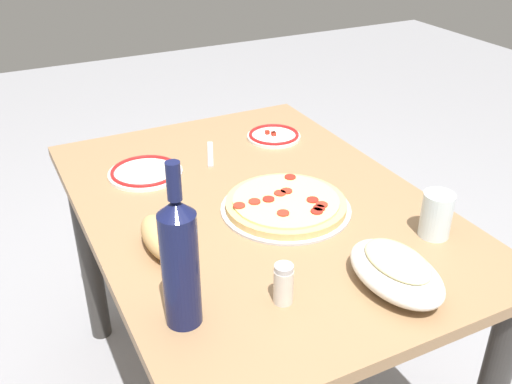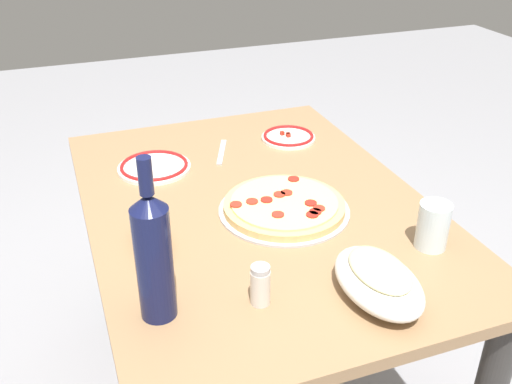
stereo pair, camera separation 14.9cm
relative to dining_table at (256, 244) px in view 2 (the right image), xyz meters
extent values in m
cube|color=#93704C|center=(0.00, 0.00, 0.12)|extent=(1.19, 0.85, 0.03)
cylinder|color=#33302D|center=(-0.53, -0.36, -0.25)|extent=(0.07, 0.07, 0.70)
cylinder|color=#33302D|center=(-0.53, 0.36, -0.25)|extent=(0.07, 0.07, 0.70)
cylinder|color=#B7B7BC|center=(0.07, 0.05, 0.13)|extent=(0.33, 0.33, 0.01)
cylinder|color=#DBB26B|center=(0.07, 0.05, 0.15)|extent=(0.31, 0.31, 0.02)
cylinder|color=#EFD684|center=(0.07, 0.05, 0.16)|extent=(0.27, 0.27, 0.01)
cylinder|color=maroon|center=(0.10, 0.11, 0.16)|extent=(0.03, 0.03, 0.00)
cylinder|color=#B22D1E|center=(0.13, 0.11, 0.16)|extent=(0.03, 0.03, 0.00)
cylinder|color=#B22D1E|center=(0.13, 0.01, 0.16)|extent=(0.03, 0.03, 0.00)
cylinder|color=#B22D1E|center=(0.03, 0.07, 0.16)|extent=(0.03, 0.03, 0.00)
cylinder|color=#B22D1E|center=(0.05, -0.07, 0.16)|extent=(0.03, 0.03, 0.00)
cylinder|color=maroon|center=(0.14, 0.10, 0.16)|extent=(0.03, 0.03, 0.00)
cylinder|color=maroon|center=(0.05, 0.01, 0.16)|extent=(0.03, 0.03, 0.00)
cylinder|color=maroon|center=(-0.03, 0.12, 0.16)|extent=(0.03, 0.03, 0.00)
cylinder|color=#B22D1E|center=(0.04, 0.05, 0.16)|extent=(0.03, 0.03, 0.00)
cylinder|color=maroon|center=(0.15, 0.09, 0.16)|extent=(0.03, 0.03, 0.00)
cylinder|color=#B22D1E|center=(0.04, -0.03, 0.16)|extent=(0.03, 0.03, 0.00)
ellipsoid|color=white|center=(0.44, 0.10, 0.17)|extent=(0.24, 0.15, 0.07)
ellipsoid|color=#AD2819|center=(0.44, 0.10, 0.18)|extent=(0.20, 0.12, 0.03)
ellipsoid|color=beige|center=(0.44, 0.10, 0.20)|extent=(0.17, 0.10, 0.02)
cylinder|color=#141942|center=(0.34, -0.32, 0.25)|extent=(0.07, 0.07, 0.24)
cone|color=#141942|center=(0.34, -0.32, 0.38)|extent=(0.07, 0.07, 0.03)
cylinder|color=#141942|center=(0.34, -0.32, 0.43)|extent=(0.03, 0.03, 0.07)
cylinder|color=silver|center=(0.32, 0.30, 0.19)|extent=(0.07, 0.07, 0.11)
cylinder|color=white|center=(-0.28, -0.21, 0.14)|extent=(0.21, 0.21, 0.01)
torus|color=red|center=(-0.28, -0.21, 0.14)|extent=(0.19, 0.19, 0.01)
cylinder|color=white|center=(-0.34, 0.23, 0.14)|extent=(0.17, 0.17, 0.01)
torus|color=red|center=(-0.34, 0.23, 0.14)|extent=(0.16, 0.16, 0.01)
cube|color=#AD2819|center=(-0.36, 0.22, 0.15)|extent=(0.01, 0.01, 0.01)
cube|color=#AD2819|center=(-0.34, 0.23, 0.15)|extent=(0.01, 0.01, 0.01)
cube|color=#AD2819|center=(-0.34, 0.23, 0.15)|extent=(0.01, 0.01, 0.01)
ellipsoid|color=tan|center=(0.10, -0.29, 0.16)|extent=(0.18, 0.08, 0.07)
cylinder|color=silver|center=(0.38, -0.13, 0.17)|extent=(0.04, 0.04, 0.07)
cylinder|color=#B7B7BC|center=(0.38, -0.13, 0.21)|extent=(0.04, 0.04, 0.01)
cube|color=#B7B7BC|center=(-0.32, 0.01, 0.13)|extent=(0.16, 0.08, 0.00)
camera|label=1|loc=(1.16, -0.58, 0.88)|focal=40.91mm
camera|label=2|loc=(1.22, -0.45, 0.88)|focal=40.91mm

